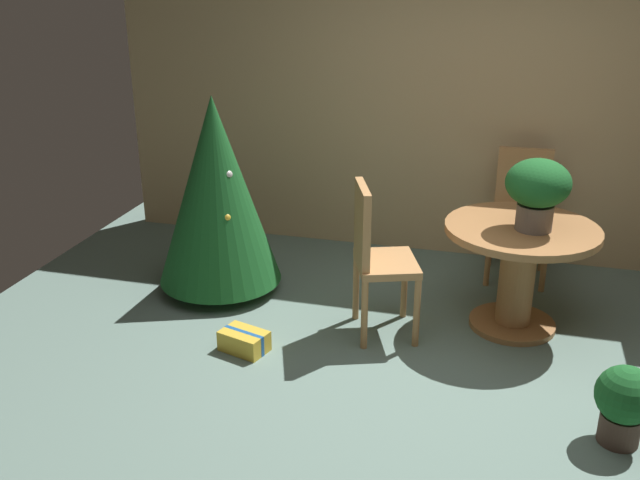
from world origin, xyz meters
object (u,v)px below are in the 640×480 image
object	(u,v)px
holiday_tree	(216,191)
potted_plant	(624,402)
gift_box_gold	(244,341)
round_dining_table	(519,261)
flower_vase	(538,188)
wooden_chair_left	(375,252)
wooden_chair_far	(521,208)

from	to	relation	value
holiday_tree	potted_plant	xyz separation A→B (m)	(2.71, -1.19, -0.54)
gift_box_gold	round_dining_table	bearing A→B (deg)	25.36
flower_vase	wooden_chair_left	distance (m)	1.10
flower_vase	holiday_tree	bearing A→B (deg)	177.93
wooden_chair_left	wooden_chair_far	world-z (taller)	wooden_chair_left
round_dining_table	wooden_chair_left	world-z (taller)	wooden_chair_left
wooden_chair_far	flower_vase	bearing A→B (deg)	-86.18
wooden_chair_left	holiday_tree	bearing A→B (deg)	163.78
wooden_chair_left	holiday_tree	size ratio (longest dim) A/B	0.70
wooden_chair_far	holiday_tree	size ratio (longest dim) A/B	0.68
wooden_chair_far	gift_box_gold	distance (m)	2.42
round_dining_table	potted_plant	distance (m)	1.30
flower_vase	gift_box_gold	size ratio (longest dim) A/B	1.38
wooden_chair_left	gift_box_gold	distance (m)	1.02
wooden_chair_far	potted_plant	size ratio (longest dim) A/B	2.27
wooden_chair_left	wooden_chair_far	bearing A→B (deg)	53.88
holiday_tree	gift_box_gold	bearing A→B (deg)	-58.81
round_dining_table	holiday_tree	distance (m)	2.18
round_dining_table	wooden_chair_far	xyz separation A→B (m)	(0.00, 0.91, 0.07)
gift_box_gold	flower_vase	bearing A→B (deg)	23.26
flower_vase	gift_box_gold	distance (m)	2.10
round_dining_table	gift_box_gold	size ratio (longest dim) A/B	2.98
wooden_chair_left	holiday_tree	world-z (taller)	holiday_tree
flower_vase	wooden_chair_far	size ratio (longest dim) A/B	0.46
wooden_chair_left	round_dining_table	bearing A→B (deg)	20.00
gift_box_gold	holiday_tree	bearing A→B (deg)	121.19
holiday_tree	gift_box_gold	world-z (taller)	holiday_tree
round_dining_table	potted_plant	world-z (taller)	round_dining_table
wooden_chair_left	gift_box_gold	size ratio (longest dim) A/B	3.07
wooden_chair_left	wooden_chair_far	xyz separation A→B (m)	(0.91, 1.24, -0.03)
round_dining_table	potted_plant	size ratio (longest dim) A/B	2.28
flower_vase	wooden_chair_left	world-z (taller)	flower_vase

